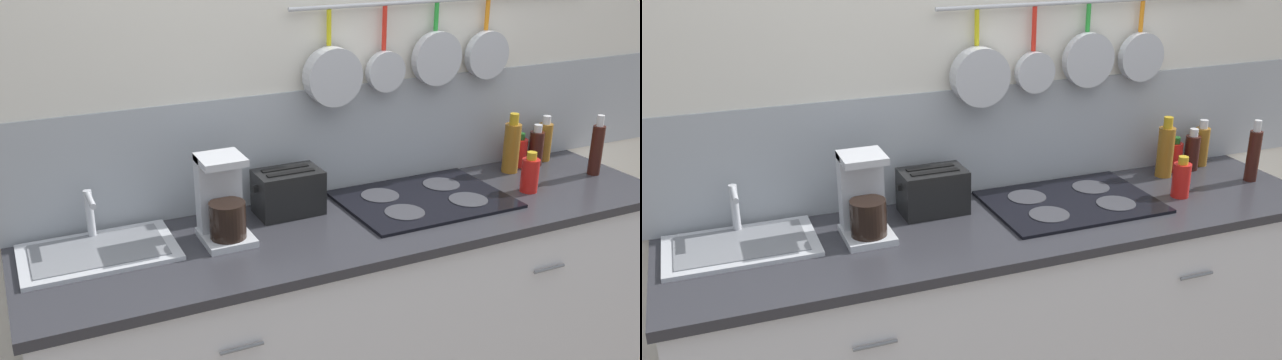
% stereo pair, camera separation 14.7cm
% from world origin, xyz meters
% --- Properties ---
extents(wall_back, '(7.20, 0.15, 2.60)m').
position_xyz_m(wall_back, '(0.00, 0.35, 1.28)').
color(wall_back, silver).
rests_on(wall_back, ground_plane).
extents(cabinet_base, '(2.42, 0.59, 0.89)m').
position_xyz_m(cabinet_base, '(0.00, -0.00, 0.45)').
color(cabinet_base, silver).
rests_on(cabinet_base, ground_plane).
extents(countertop, '(2.46, 0.62, 0.03)m').
position_xyz_m(countertop, '(0.00, 0.00, 0.91)').
color(countertop, '#2D2D33').
rests_on(countertop, cabinet_base).
extents(sink_basin, '(0.50, 0.32, 0.18)m').
position_xyz_m(sink_basin, '(-0.94, 0.13, 0.94)').
color(sink_basin, '#B7BABF').
rests_on(sink_basin, countertop).
extents(coffee_maker, '(0.16, 0.20, 0.30)m').
position_xyz_m(coffee_maker, '(-0.53, 0.08, 1.05)').
color(coffee_maker, '#B7BABF').
rests_on(coffee_maker, countertop).
extents(toaster, '(0.26, 0.15, 0.17)m').
position_xyz_m(toaster, '(-0.24, 0.18, 1.01)').
color(toaster, black).
rests_on(toaster, countertop).
extents(cooktop, '(0.63, 0.46, 0.01)m').
position_xyz_m(cooktop, '(0.28, 0.07, 0.93)').
color(cooktop, black).
rests_on(cooktop, countertop).
extents(bottle_vinegar, '(0.07, 0.07, 0.17)m').
position_xyz_m(bottle_vinegar, '(0.71, -0.03, 1.00)').
color(bottle_vinegar, red).
rests_on(bottle_vinegar, countertop).
extents(bottle_sesame_oil, '(0.07, 0.07, 0.26)m').
position_xyz_m(bottle_sesame_oil, '(0.79, 0.19, 1.04)').
color(bottle_sesame_oil, '#8C5919').
rests_on(bottle_sesame_oil, countertop).
extents(bottle_hot_sauce, '(0.07, 0.07, 0.15)m').
position_xyz_m(bottle_hot_sauce, '(0.87, 0.23, 0.99)').
color(bottle_hot_sauce, red).
rests_on(bottle_hot_sauce, countertop).
extents(bottle_dish_soap, '(0.06, 0.06, 0.18)m').
position_xyz_m(bottle_dish_soap, '(0.95, 0.21, 1.01)').
color(bottle_dish_soap, '#33140F').
rests_on(bottle_dish_soap, countertop).
extents(bottle_olive_oil, '(0.06, 0.06, 0.21)m').
position_xyz_m(bottle_olive_oil, '(1.03, 0.25, 1.02)').
color(bottle_olive_oil, '#8C5919').
rests_on(bottle_olive_oil, countertop).
extents(bottle_cooking_wine, '(0.05, 0.05, 0.26)m').
position_xyz_m(bottle_cooking_wine, '(1.10, 0.01, 1.04)').
color(bottle_cooking_wine, '#33140F').
rests_on(bottle_cooking_wine, countertop).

